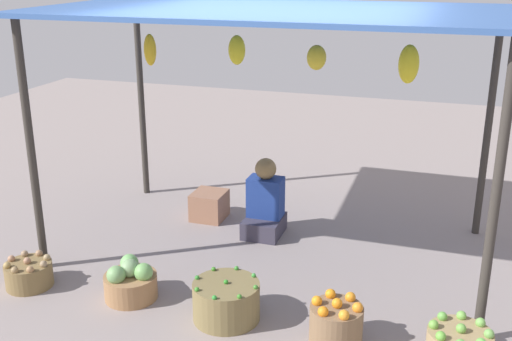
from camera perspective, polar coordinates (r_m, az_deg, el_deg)
ground_plane at (r=6.00m, az=1.51°, el=-7.12°), size 14.00×14.00×0.00m
market_stall_structure at (r=5.41m, az=1.81°, el=12.97°), size 3.97×2.26×2.22m
vendor_person at (r=6.20m, az=0.81°, el=-3.20°), size 0.36×0.44×0.78m
basket_potatoes at (r=5.65m, az=-19.98°, el=-8.82°), size 0.39×0.39×0.26m
basket_cabbages at (r=5.23m, az=-11.35°, el=-9.91°), size 0.43×0.43×0.34m
basket_green_chilies at (r=4.86m, az=-2.72°, el=-11.77°), size 0.51×0.51×0.33m
basket_oranges at (r=4.62m, az=7.31°, el=-13.64°), size 0.38×0.38×0.36m
wooden_crate_near_vendor at (r=6.62m, az=-4.27°, el=-3.18°), size 0.33×0.35×0.29m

